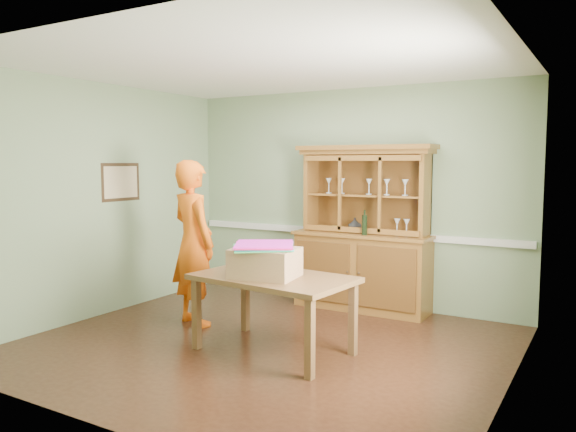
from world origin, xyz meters
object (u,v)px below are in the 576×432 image
Objects in this scene: china_hutch at (363,252)px; cardboard_box at (265,263)px; dining_table at (273,285)px; person at (193,243)px.

cardboard_box is (-0.13, -1.99, 0.16)m from china_hutch.
china_hutch is 1.29× the size of dining_table.
dining_table is 2.67× the size of cardboard_box.
person is at bearing 160.04° from cardboard_box.
dining_table is at bearing 73.34° from cardboard_box.
dining_table is 0.24m from cardboard_box.
person is (-1.36, -1.54, 0.20)m from china_hutch.
person reaches higher than dining_table.
cardboard_box is at bearing -93.88° from china_hutch.
china_hutch is at bearing -109.80° from person.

